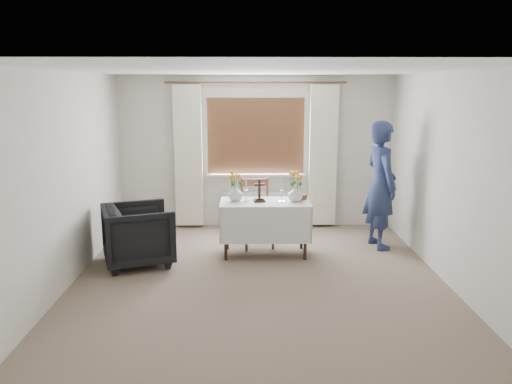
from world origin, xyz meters
The scene contains 12 objects.
ground centered at (0.00, 0.00, 0.00)m, with size 5.00×5.00×0.00m, color gray.
altar_table centered at (0.11, 1.01, 0.38)m, with size 1.24×0.64×0.76m, color silver.
wooden_chair centered at (0.00, 1.39, 0.49)m, with size 0.46×0.46×0.99m, color brown, non-canonical shape.
armchair centered at (-1.58, 0.66, 0.40)m, with size 0.86×0.88×0.80m, color black.
person centered at (1.78, 1.33, 0.92)m, with size 0.68×0.44×1.85m, color navy.
radiator centered at (0.00, 2.42, 0.30)m, with size 1.10×0.10×0.60m, color silver.
wooden_cross centered at (0.03, 0.99, 0.92)m, with size 0.15×0.11×0.32m, color black, non-canonical shape.
candlestick_left centered at (-0.16, 1.01, 0.93)m, with size 0.10×0.10×0.34m, color white, non-canonical shape.
candlestick_right centered at (0.33, 0.99, 0.93)m, with size 0.10×0.10×0.33m, color white, non-canonical shape.
flower_vase_left centered at (-0.30, 1.05, 0.87)m, with size 0.21×0.21×0.22m, color silver.
flower_vase_right centered at (0.52, 1.01, 0.87)m, with size 0.21×0.21×0.22m, color silver.
wicker_basket centered at (0.61, 1.17, 0.80)m, with size 0.19×0.19×0.07m, color brown.
Camera 1 is at (-0.13, -5.69, 2.33)m, focal length 35.00 mm.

